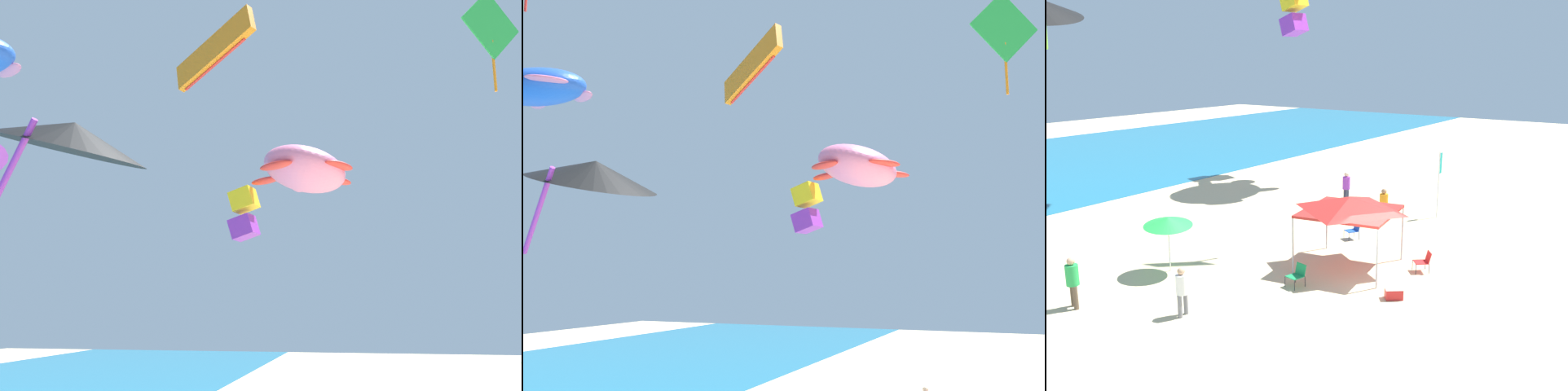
{
  "view_description": "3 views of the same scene",
  "coord_description": "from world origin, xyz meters",
  "views": [
    {
      "loc": [
        -17.31,
        8.3,
        5.7
      ],
      "look_at": [
        0.05,
        11.51,
        9.19
      ],
      "focal_mm": 39.4,
      "sensor_mm": 36.0,
      "label": 1
    },
    {
      "loc": [
        -18.92,
        2.58,
        6.85
      ],
      "look_at": [
        0.05,
        10.49,
        9.75
      ],
      "focal_mm": 40.25,
      "sensor_mm": 36.0,
      "label": 2
    },
    {
      "loc": [
        -17.64,
        -8.92,
        8.18
      ],
      "look_at": [
        0.62,
        3.8,
        2.74
      ],
      "focal_mm": 38.95,
      "sensor_mm": 36.0,
      "label": 3
    }
  ],
  "objects": [
    {
      "name": "beach_umbrella",
      "position": [
        -3.67,
        7.31,
        2.09
      ],
      "size": [
        1.9,
        1.9,
        2.41
      ],
      "color": "silver",
      "rests_on": "ground"
    },
    {
      "name": "kite_box_yellow",
      "position": [
        15.67,
        15.43,
        11.25
      ],
      "size": [
        1.62,
        1.86,
        3.23
      ],
      "rotation": [
        0.0,
        0.0,
        2.97
      ],
      "color": "yellow"
    },
    {
      "name": "ground",
      "position": [
        0.0,
        0.0,
        -0.05
      ],
      "size": [
        120.0,
        120.0,
        0.1
      ],
      "primitive_type": "cube",
      "color": "beige"
    },
    {
      "name": "folding_chair_facing_ocean",
      "position": [
        2.09,
        -0.74,
        0.47
      ],
      "size": [
        0.79,
        0.81,
        0.82
      ],
      "rotation": [
        0.0,
        0.0,
        3.82
      ],
      "color": "black",
      "rests_on": "ground"
    },
    {
      "name": "folding_chair_left_of_tent",
      "position": [
        4.12,
        3.62,
        0.47
      ],
      "size": [
        0.8,
        0.77,
        0.82
      ],
      "rotation": [
        0.0,
        0.0,
        4.14
      ],
      "color": "black",
      "rests_on": "ground"
    },
    {
      "name": "cooler_box",
      "position": [
        -0.9,
        -0.93,
        0.2
      ],
      "size": [
        0.7,
        0.74,
        0.4
      ],
      "color": "red",
      "rests_on": "ground"
    },
    {
      "name": "folding_chair_right_of_tent",
      "position": [
        -1.9,
        2.49,
        0.47
      ],
      "size": [
        0.72,
        0.64,
        0.82
      ],
      "rotation": [
        0.0,
        0.0,
        4.5
      ],
      "color": "black",
      "rests_on": "ground"
    },
    {
      "name": "canopy_tent",
      "position": [
        0.91,
        1.95,
        2.57
      ],
      "size": [
        3.95,
        3.99,
        2.91
      ],
      "rotation": [
        0.0,
        0.0,
        0.17
      ],
      "color": "#B7B7BC",
      "rests_on": "ground"
    },
    {
      "name": "person_beachcomber",
      "position": [
        7.13,
        3.65,
        1.07
      ],
      "size": [
        0.47,
        0.43,
        1.81
      ],
      "rotation": [
        0.0,
        0.0,
        3.47
      ],
      "color": "#C6B28C",
      "rests_on": "ground"
    },
    {
      "name": "person_far_stroller",
      "position": [
        -7.69,
        7.54,
        1.05
      ],
      "size": [
        0.42,
        0.46,
        1.79
      ],
      "rotation": [
        0.0,
        0.0,
        1.27
      ],
      "color": "brown",
      "rests_on": "ground"
    },
    {
      "name": "person_kite_handler",
      "position": [
        9.62,
        7.34,
        1.07
      ],
      "size": [
        0.43,
        0.44,
        1.82
      ],
      "rotation": [
        0.0,
        0.0,
        1.03
      ],
      "color": "#33384C",
      "rests_on": "ground"
    },
    {
      "name": "person_by_tent",
      "position": [
        -6.03,
        4.09,
        0.98
      ],
      "size": [
        0.44,
        0.4,
        1.67
      ],
      "rotation": [
        0.0,
        0.0,
        3.27
      ],
      "color": "slate",
      "rests_on": "ground"
    },
    {
      "name": "banner_flag",
      "position": [
        9.8,
        1.86,
        2.12
      ],
      "size": [
        0.36,
        0.06,
        3.53
      ],
      "color": "silver",
      "rests_on": "ground"
    }
  ]
}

